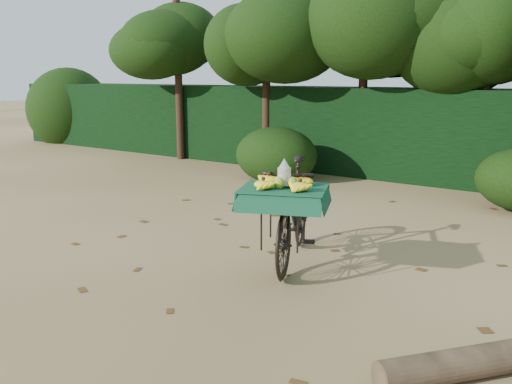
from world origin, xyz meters
The scene contains 6 objects.
ground centered at (0.00, 0.00, 0.00)m, with size 80.00×80.00×0.00m, color tan.
vendor_bicycle centered at (-0.20, 0.35, 0.59)m, with size 1.35×2.03×1.17m.
hedge_backdrop centered at (0.00, 6.30, 0.90)m, with size 26.00×1.80×1.80m, color black.
tree_row centered at (-0.65, 5.50, 2.00)m, with size 14.50×2.00×4.00m, color black, non-canonical shape.
bush_clumps centered at (0.50, 4.30, 0.45)m, with size 8.80×1.70×0.90m, color black, non-canonical shape.
leaf_litter centered at (0.00, 0.65, 0.01)m, with size 7.00×7.30×0.01m, color #503215, non-canonical shape.
Camera 1 is at (2.81, -4.61, 2.05)m, focal length 38.00 mm.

